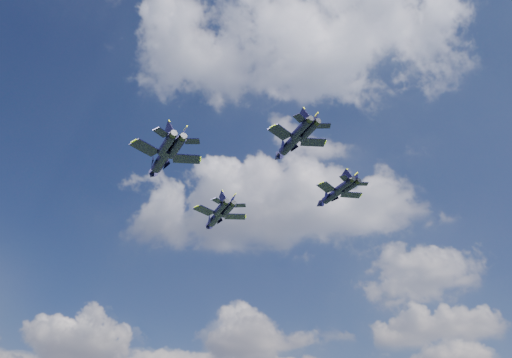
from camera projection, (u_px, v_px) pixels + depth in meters
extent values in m
cylinder|color=black|center=(217.00, 217.00, 114.86)|extent=(6.95, 8.63, 1.86)
cone|color=black|center=(208.00, 227.00, 119.53)|extent=(3.00, 3.21, 1.76)
ellipsoid|color=brown|center=(212.00, 221.00, 117.81)|extent=(2.55, 2.99, 0.85)
cube|color=black|center=(204.00, 210.00, 111.93)|extent=(4.81, 5.45, 0.19)
cube|color=black|center=(235.00, 217.00, 114.57)|extent=(5.26, 3.74, 0.19)
cube|color=black|center=(217.00, 201.00, 108.03)|extent=(2.49, 2.91, 0.14)
cube|color=black|center=(240.00, 205.00, 109.94)|extent=(2.67, 1.87, 0.14)
cube|color=black|center=(223.00, 198.00, 109.97)|extent=(2.37, 2.14, 3.11)
cube|color=black|center=(232.00, 200.00, 110.78)|extent=(1.79, 2.88, 3.11)
cylinder|color=black|center=(162.00, 159.00, 96.06)|extent=(7.98, 9.21, 2.04)
cone|color=black|center=(152.00, 175.00, 101.04)|extent=(3.34, 3.50, 1.92)
ellipsoid|color=brown|center=(157.00, 166.00, 99.22)|extent=(2.89, 3.22, 0.93)
cube|color=black|center=(145.00, 148.00, 92.73)|extent=(5.11, 5.98, 0.20)
cube|color=black|center=(186.00, 159.00, 95.96)|extent=(5.84, 4.33, 0.20)
cube|color=black|center=(161.00, 132.00, 88.63)|extent=(2.63, 3.17, 0.16)
cube|color=black|center=(192.00, 141.00, 90.96)|extent=(2.99, 2.18, 0.16)
cube|color=black|center=(169.00, 130.00, 90.80)|extent=(2.71, 2.21, 3.41)
cube|color=black|center=(182.00, 134.00, 91.79)|extent=(1.98, 3.08, 3.41)
cylinder|color=black|center=(334.00, 195.00, 107.06)|extent=(6.66, 7.30, 1.65)
cone|color=black|center=(319.00, 205.00, 111.01)|extent=(2.74, 2.82, 1.56)
ellipsoid|color=brown|center=(325.00, 199.00, 109.57)|extent=(2.40, 2.56, 0.75)
cube|color=black|center=(326.00, 187.00, 104.30)|extent=(4.03, 4.84, 0.16)
cube|color=black|center=(351.00, 195.00, 107.11)|extent=(4.76, 3.63, 0.16)
cube|color=black|center=(344.00, 178.00, 101.08)|extent=(2.07, 2.54, 0.13)
cube|color=black|center=(363.00, 184.00, 103.12)|extent=(2.45, 1.84, 0.13)
cube|color=black|center=(347.00, 176.00, 102.88)|extent=(2.26, 1.71, 2.76)
cube|color=black|center=(354.00, 178.00, 103.74)|extent=(1.61, 2.45, 2.76)
cylinder|color=black|center=(292.00, 143.00, 87.93)|extent=(6.37, 7.52, 1.65)
cone|color=black|center=(277.00, 158.00, 92.00)|extent=(2.69, 2.84, 1.56)
ellipsoid|color=brown|center=(283.00, 149.00, 90.50)|extent=(2.32, 2.62, 0.75)
cube|color=black|center=(280.00, 132.00, 85.26)|extent=(4.18, 4.84, 0.16)
cube|color=black|center=(313.00, 142.00, 87.79)|extent=(4.71, 3.45, 0.16)
cube|color=black|center=(300.00, 118.00, 81.90)|extent=(2.15, 2.57, 0.13)
cube|color=black|center=(324.00, 126.00, 83.73)|extent=(2.40, 1.73, 0.13)
cube|color=black|center=(304.00, 117.00, 83.65)|extent=(2.17, 1.82, 2.76)
cube|color=black|center=(314.00, 120.00, 84.42)|extent=(1.60, 2.51, 2.76)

